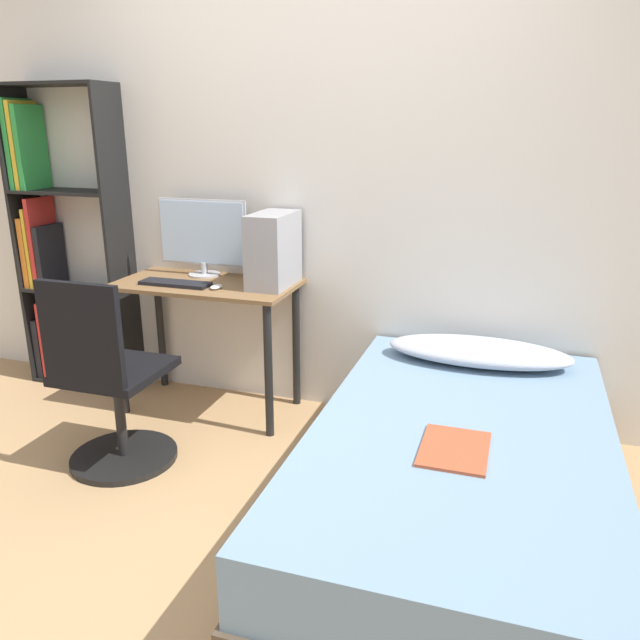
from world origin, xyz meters
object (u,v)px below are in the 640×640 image
keyboard (175,283)px  pc_tower (273,250)px  monitor (203,235)px  office_chair (110,394)px  bookshelf (56,250)px  bed (459,481)px

keyboard → pc_tower: size_ratio=1.00×
monitor → office_chair: bearing=-93.3°
pc_tower → office_chair: bearing=-123.7°
bookshelf → pc_tower: bookshelf is taller
bookshelf → bed: bookshelf is taller
office_chair → pc_tower: size_ratio=2.44×
bookshelf → keyboard: size_ratio=4.63×
office_chair → monitor: 1.08m
office_chair → pc_tower: bearing=56.3°
office_chair → keyboard: bearing=89.0°
bookshelf → pc_tower: bearing=-2.6°
bookshelf → keyboard: 0.99m
bed → monitor: size_ratio=3.67×
monitor → pc_tower: 0.49m
bookshelf → pc_tower: 1.48m
bed → pc_tower: (-1.10, 0.80, 0.72)m
bed → pc_tower: size_ratio=5.09×
bookshelf → office_chair: bearing=-41.9°
bed → pc_tower: 1.54m
monitor → pc_tower: monitor is taller
keyboard → pc_tower: bearing=17.5°
bed → monitor: 1.97m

